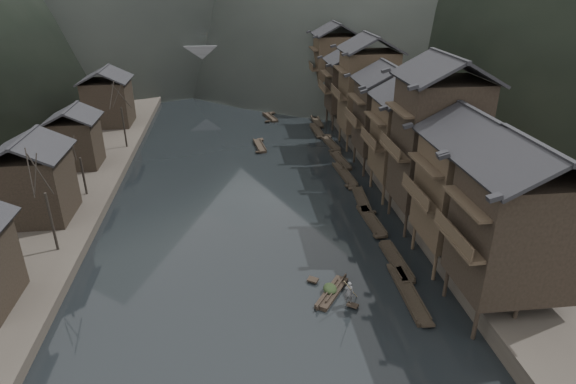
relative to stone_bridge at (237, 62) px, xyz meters
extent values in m
plane|color=black|center=(0.00, -72.00, -5.11)|extent=(300.00, 300.00, 0.00)
cube|color=#2D2823|center=(35.00, -32.00, -4.21)|extent=(40.00, 200.00, 1.80)
cube|color=#2D2823|center=(-35.00, -32.00, -4.51)|extent=(40.00, 200.00, 1.20)
cylinder|color=black|center=(14.20, -82.40, -3.81)|extent=(0.30, 0.30, 2.90)
cylinder|color=black|center=(14.20, -77.60, -3.81)|extent=(0.30, 0.30, 2.90)
cylinder|color=black|center=(16.95, -82.40, -3.81)|extent=(0.30, 0.30, 2.90)
cylinder|color=black|center=(16.95, -77.60, -3.81)|extent=(0.30, 0.30, 2.90)
cube|color=black|center=(17.30, -80.00, 1.73)|extent=(7.00, 6.00, 8.48)
cube|color=#32281C|center=(13.30, -80.00, 1.31)|extent=(1.20, 5.70, 0.25)
cylinder|color=#32281C|center=(14.20, -75.40, -3.81)|extent=(0.30, 0.30, 2.90)
cylinder|color=#32281C|center=(14.20, -70.60, -3.81)|extent=(0.30, 0.30, 2.90)
cylinder|color=#32281C|center=(16.95, -75.40, -3.81)|extent=(0.30, 0.30, 2.90)
cylinder|color=#32281C|center=(16.95, -70.60, -3.81)|extent=(0.30, 0.30, 2.90)
cube|color=#32281C|center=(17.30, -73.00, 1.69)|extent=(7.00, 6.00, 8.40)
cube|color=#32281C|center=(13.30, -73.00, 1.27)|extent=(1.20, 5.70, 0.25)
cylinder|color=black|center=(14.20, -68.40, -3.81)|extent=(0.30, 0.30, 2.90)
cylinder|color=black|center=(14.20, -63.60, -3.81)|extent=(0.30, 0.30, 2.90)
cylinder|color=black|center=(16.95, -68.40, -3.81)|extent=(0.30, 0.30, 2.90)
cylinder|color=black|center=(16.95, -63.60, -3.81)|extent=(0.30, 0.30, 2.90)
cube|color=black|center=(17.30, -66.00, 3.32)|extent=(7.00, 6.00, 11.66)
cube|color=#32281C|center=(13.30, -66.00, 2.74)|extent=(1.20, 5.70, 0.25)
cylinder|color=#32281C|center=(14.20, -61.40, -3.81)|extent=(0.30, 0.30, 2.90)
cylinder|color=#32281C|center=(14.20, -56.60, -3.81)|extent=(0.30, 0.30, 2.90)
cylinder|color=#32281C|center=(16.95, -61.40, -3.81)|extent=(0.30, 0.30, 2.90)
cylinder|color=#32281C|center=(16.95, -56.60, -3.81)|extent=(0.30, 0.30, 2.90)
cube|color=#32281C|center=(17.30, -59.00, 1.54)|extent=(7.00, 6.00, 8.11)
cube|color=#32281C|center=(13.30, -59.00, 1.14)|extent=(1.20, 5.70, 0.25)
cylinder|color=black|center=(14.20, -53.40, -3.81)|extent=(0.30, 0.30, 2.90)
cylinder|color=black|center=(14.20, -48.60, -3.81)|extent=(0.30, 0.30, 2.90)
cylinder|color=black|center=(16.95, -53.40, -3.81)|extent=(0.30, 0.30, 2.90)
cylinder|color=black|center=(16.95, -48.60, -3.81)|extent=(0.30, 0.30, 2.90)
cube|color=black|center=(17.30, -51.00, 1.65)|extent=(7.00, 6.00, 8.32)
cube|color=#32281C|center=(13.30, -51.00, 1.24)|extent=(1.20, 5.70, 0.25)
cylinder|color=#32281C|center=(14.20, -44.40, -3.81)|extent=(0.30, 0.30, 2.90)
cylinder|color=#32281C|center=(14.20, -39.60, -3.81)|extent=(0.30, 0.30, 2.90)
cylinder|color=#32281C|center=(16.95, -44.40, -3.81)|extent=(0.30, 0.30, 2.90)
cylinder|color=#32281C|center=(16.95, -39.60, -3.81)|extent=(0.30, 0.30, 2.90)
cube|color=#32281C|center=(17.30, -42.00, 2.80)|extent=(7.00, 6.00, 10.63)
cube|color=#32281C|center=(13.30, -42.00, 2.27)|extent=(1.20, 5.70, 0.25)
cylinder|color=black|center=(14.20, -34.40, -3.81)|extent=(0.30, 0.30, 2.90)
cylinder|color=black|center=(14.20, -29.60, -3.81)|extent=(0.30, 0.30, 2.90)
cylinder|color=black|center=(16.95, -34.40, -3.81)|extent=(0.30, 0.30, 2.90)
cylinder|color=black|center=(16.95, -29.60, -3.81)|extent=(0.30, 0.30, 2.90)
cube|color=black|center=(17.30, -32.00, 1.25)|extent=(7.00, 6.00, 7.53)
cube|color=#32281C|center=(13.30, -32.00, 0.88)|extent=(1.20, 5.70, 0.25)
cylinder|color=#32281C|center=(14.20, -22.40, -3.81)|extent=(0.30, 0.30, 2.90)
cylinder|color=#32281C|center=(14.20, -17.60, -3.81)|extent=(0.30, 0.30, 2.90)
cylinder|color=#32281C|center=(16.95, -22.40, -3.81)|extent=(0.30, 0.30, 2.90)
cylinder|color=#32281C|center=(16.95, -17.60, -3.81)|extent=(0.30, 0.30, 2.90)
cube|color=#32281C|center=(17.30, -20.00, 2.56)|extent=(7.00, 6.00, 10.13)
cube|color=#32281C|center=(13.30, -20.00, 2.05)|extent=(1.20, 5.70, 0.25)
cube|color=black|center=(-20.50, -62.00, -0.66)|extent=(6.00, 6.00, 6.50)
cube|color=black|center=(-20.50, -48.00, -1.01)|extent=(5.00, 5.00, 5.80)
cube|color=black|center=(-20.50, -30.00, -0.51)|extent=(6.50, 6.50, 6.80)
cylinder|color=black|center=(-17.00, -68.55, -1.21)|extent=(0.24, 0.24, 5.40)
cylinder|color=black|center=(-17.00, -56.95, -1.82)|extent=(0.24, 0.24, 4.18)
cylinder|color=black|center=(-17.00, -41.47, -1.16)|extent=(0.24, 0.24, 5.50)
cube|color=black|center=(11.45, -77.25, -4.96)|extent=(1.25, 7.38, 0.30)
cube|color=black|center=(11.45, -77.25, -4.78)|extent=(1.30, 7.23, 0.10)
cube|color=black|center=(11.38, -73.72, -4.82)|extent=(0.95, 0.92, 0.36)
cube|color=black|center=(11.53, -80.78, -4.82)|extent=(0.95, 0.92, 0.36)
cube|color=black|center=(11.95, -72.74, -4.96)|extent=(1.23, 6.23, 0.30)
cube|color=black|center=(11.95, -72.74, -4.78)|extent=(1.29, 6.11, 0.10)
cube|color=black|center=(12.02, -69.77, -4.82)|extent=(0.95, 0.79, 0.33)
cube|color=black|center=(11.89, -75.72, -4.82)|extent=(0.95, 0.79, 0.33)
cube|color=black|center=(11.88, -65.18, -4.96)|extent=(1.42, 6.71, 0.30)
cube|color=black|center=(11.88, -65.18, -4.78)|extent=(1.47, 6.58, 0.10)
cube|color=black|center=(12.03, -61.98, -4.82)|extent=(0.97, 0.86, 0.34)
cube|color=black|center=(11.72, -68.38, -4.82)|extent=(0.97, 0.86, 0.34)
cube|color=black|center=(12.13, -60.28, -4.96)|extent=(1.61, 6.51, 0.30)
cube|color=black|center=(12.13, -60.28, -4.78)|extent=(1.65, 6.39, 0.10)
cube|color=black|center=(11.88, -57.19, -4.82)|extent=(1.00, 0.87, 0.34)
cube|color=black|center=(12.37, -63.36, -4.82)|extent=(1.00, 0.87, 0.34)
cube|color=black|center=(11.93, -52.96, -4.96)|extent=(1.62, 7.61, 0.30)
cube|color=black|center=(11.93, -52.96, -4.78)|extent=(1.67, 7.46, 0.10)
cube|color=black|center=(12.18, -49.34, -4.82)|extent=(1.00, 0.99, 0.36)
cube|color=black|center=(11.68, -56.57, -4.82)|extent=(1.00, 0.99, 0.36)
cube|color=black|center=(12.44, -48.34, -4.96)|extent=(1.67, 6.34, 0.30)
cube|color=black|center=(12.44, -48.34, -4.78)|extent=(1.71, 6.22, 0.10)
cube|color=black|center=(12.71, -45.34, -4.82)|extent=(1.00, 0.86, 0.33)
cube|color=black|center=(12.17, -51.34, -4.82)|extent=(1.00, 0.86, 0.33)
cube|color=black|center=(12.47, -41.16, -4.96)|extent=(1.77, 6.85, 0.30)
cube|color=black|center=(12.47, -41.16, -4.78)|extent=(1.81, 6.72, 0.10)
cube|color=black|center=(12.80, -37.92, -4.82)|extent=(1.01, 0.92, 0.35)
cube|color=black|center=(12.15, -44.39, -4.82)|extent=(1.01, 0.92, 0.35)
cube|color=black|center=(11.58, -35.03, -4.96)|extent=(1.23, 6.72, 0.30)
cube|color=black|center=(11.58, -35.03, -4.78)|extent=(1.28, 6.59, 0.10)
cube|color=black|center=(11.64, -31.81, -4.82)|extent=(0.95, 0.84, 0.34)
cube|color=black|center=(11.52, -38.25, -4.82)|extent=(0.95, 0.84, 0.34)
cube|color=black|center=(12.47, -29.99, -4.96)|extent=(1.13, 6.31, 0.30)
cube|color=black|center=(12.47, -29.99, -4.78)|extent=(1.19, 6.19, 0.10)
cube|color=black|center=(12.48, -26.96, -4.82)|extent=(0.94, 0.78, 0.33)
cube|color=black|center=(12.45, -33.02, -4.82)|extent=(0.94, 0.78, 0.33)
cube|color=black|center=(12.67, -24.73, -4.96)|extent=(1.34, 6.92, 0.30)
cube|color=black|center=(12.67, -24.73, -4.78)|extent=(1.39, 6.78, 0.10)
cube|color=black|center=(12.56, -21.43, -4.82)|extent=(0.96, 0.88, 0.35)
cube|color=black|center=(12.79, -28.04, -4.82)|extent=(0.96, 0.88, 0.35)
cube|color=black|center=(11.59, -17.38, -4.96)|extent=(1.96, 7.29, 0.30)
cube|color=black|center=(11.59, -17.38, -4.78)|extent=(1.99, 7.15, 0.10)
cube|color=black|center=(11.18, -13.95, -4.82)|extent=(1.03, 0.99, 0.36)
cube|color=black|center=(12.01, -20.82, -4.82)|extent=(1.03, 0.99, 0.36)
cube|color=black|center=(11.44, -12.91, -4.96)|extent=(1.58, 7.56, 0.30)
cube|color=black|center=(11.44, -12.91, -4.78)|extent=(1.63, 7.42, 0.10)
cube|color=black|center=(11.67, -9.31, -4.82)|extent=(0.99, 0.98, 0.36)
cube|color=black|center=(11.20, -16.50, -4.82)|extent=(0.99, 0.98, 0.36)
cube|color=black|center=(2.21, -41.08, -4.96)|extent=(1.60, 5.58, 0.30)
cube|color=black|center=(2.21, -41.08, -4.78)|extent=(1.64, 5.47, 0.10)
cube|color=black|center=(2.50, -38.46, -4.82)|extent=(0.92, 0.77, 0.31)
cube|color=black|center=(1.91, -43.71, -4.82)|extent=(0.92, 0.77, 0.31)
cube|color=black|center=(4.95, -26.41, -4.96)|extent=(2.31, 5.54, 0.30)
cube|color=black|center=(4.95, -26.41, -4.78)|extent=(2.33, 5.44, 0.10)
cube|color=black|center=(5.59, -23.87, -4.82)|extent=(0.99, 0.87, 0.31)
cube|color=black|center=(4.30, -28.95, -4.82)|extent=(0.99, 0.87, 0.31)
cube|color=#4C4C4F|center=(0.00, 0.00, 2.09)|extent=(40.00, 6.00, 1.60)
cube|color=#4C4C4F|center=(0.00, -2.70, 3.39)|extent=(40.00, 0.50, 1.00)
cube|color=#4C4C4F|center=(0.00, 2.70, 3.39)|extent=(40.00, 0.50, 1.00)
cube|color=#4C4C4F|center=(-14.00, 0.00, -1.91)|extent=(3.20, 6.00, 6.40)
cube|color=#4C4C4F|center=(-4.50, 0.00, -1.91)|extent=(3.20, 6.00, 6.40)
cube|color=#4C4C4F|center=(4.50, 0.00, -1.91)|extent=(3.20, 6.00, 6.40)
cube|color=#4C4C4F|center=(14.00, 0.00, -1.91)|extent=(3.20, 6.00, 6.40)
cube|color=black|center=(5.59, -76.39, -4.96)|extent=(3.33, 4.25, 0.30)
cube|color=black|center=(5.59, -76.39, -4.78)|extent=(3.32, 4.20, 0.10)
cube|color=black|center=(4.37, -74.61, -4.82)|extent=(1.00, 0.93, 0.29)
cube|color=black|center=(6.80, -78.17, -4.82)|extent=(1.00, 0.93, 0.29)
ellipsoid|color=black|center=(5.46, -76.20, -4.35)|extent=(1.07, 1.40, 0.64)
imported|color=#4D4D4F|center=(6.54, -77.80, -3.75)|extent=(0.80, 0.68, 1.86)
cylinder|color=#8C7A51|center=(6.74, -77.80, -1.10)|extent=(1.91, 2.41, 3.43)
camera|label=1|loc=(-1.43, -106.52, 17.79)|focal=30.00mm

